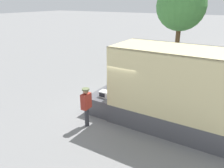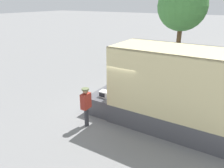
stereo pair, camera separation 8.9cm
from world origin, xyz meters
name	(u,v)px [view 1 (the left image)]	position (x,y,z in m)	size (l,w,h in m)	color
ground_plane	(120,111)	(0.00, 0.00, 0.00)	(160.00, 160.00, 0.00)	gray
box_truck	(214,115)	(3.98, 0.00, 0.90)	(6.95, 2.26, 3.24)	white
tailgate_deck	(109,100)	(-0.62, 0.00, 0.41)	(1.24, 2.15, 0.81)	#4C4C51
microwave	(105,94)	(-0.51, -0.50, 0.95)	(0.46, 0.36, 0.27)	white
portable_generator	(116,85)	(-0.50, 0.50, 1.02)	(0.74, 0.50, 0.55)	black
worker_person	(86,103)	(-0.54, -1.83, 1.02)	(0.30, 0.44, 1.67)	#38383D
street_tree	(181,6)	(-0.16, 9.74, 4.46)	(3.75, 3.75, 6.36)	brown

